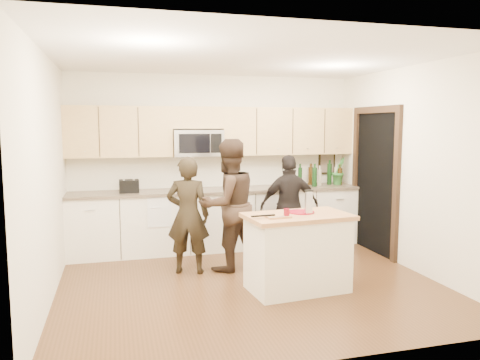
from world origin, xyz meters
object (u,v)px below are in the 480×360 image
object	(u,v)px
toaster	(129,186)
woman_right	(290,206)
woman_center	(228,205)
island	(297,252)
woman_left	(188,215)

from	to	relation	value
toaster	woman_right	world-z (taller)	woman_right
toaster	woman_center	xyz separation A→B (m)	(1.25, -1.05, -0.16)
toaster	woman_right	size ratio (longest dim) A/B	0.19
island	woman_left	world-z (taller)	woman_left
woman_left	woman_center	xyz separation A→B (m)	(0.54, 0.01, 0.11)
island	toaster	bearing A→B (deg)	126.57
island	woman_right	size ratio (longest dim) A/B	0.84
woman_left	woman_center	distance (m)	0.55
toaster	woman_left	size ratio (longest dim) A/B	0.18
woman_center	woman_right	bearing A→B (deg)	-177.90
island	woman_right	xyz separation A→B (m)	(0.43, 1.39, 0.29)
toaster	woman_center	size ratio (longest dim) A/B	0.16
woman_left	woman_right	distance (m)	1.61
toaster	woman_center	world-z (taller)	woman_center
woman_right	toaster	bearing A→B (deg)	-11.21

